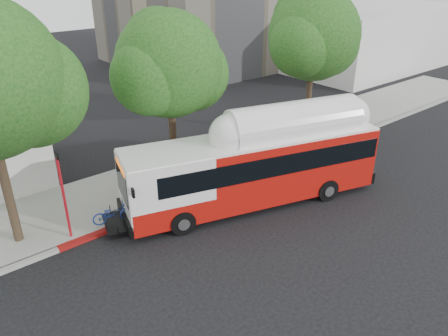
# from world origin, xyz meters

# --- Properties ---
(ground) EXTENTS (120.00, 120.00, 0.00)m
(ground) POSITION_xyz_m (0.00, 0.00, 0.00)
(ground) COLOR black
(ground) RESTS_ON ground
(sidewalk) EXTENTS (60.00, 5.00, 0.15)m
(sidewalk) POSITION_xyz_m (0.00, 6.50, 0.07)
(sidewalk) COLOR gray
(sidewalk) RESTS_ON ground
(curb_strip) EXTENTS (60.00, 0.30, 0.15)m
(curb_strip) POSITION_xyz_m (0.00, 3.90, 0.07)
(curb_strip) COLOR gray
(curb_strip) RESTS_ON ground
(red_curb_segment) EXTENTS (10.00, 0.32, 0.16)m
(red_curb_segment) POSITION_xyz_m (-3.00, 3.90, 0.08)
(red_curb_segment) COLOR maroon
(red_curb_segment) RESTS_ON ground
(street_tree_mid) EXTENTS (5.75, 5.00, 8.62)m
(street_tree_mid) POSITION_xyz_m (-0.59, 6.06, 5.91)
(street_tree_mid) COLOR #2D2116
(street_tree_mid) RESTS_ON ground
(street_tree_right) EXTENTS (6.21, 5.40, 9.18)m
(street_tree_right) POSITION_xyz_m (9.44, 5.86, 6.26)
(street_tree_right) COLOR #2D2116
(street_tree_right) RESTS_ON ground
(horizon_block) EXTENTS (20.00, 12.00, 6.00)m
(horizon_block) POSITION_xyz_m (30.00, 16.00, 3.00)
(horizon_block) COLOR silver
(horizon_block) RESTS_ON ground
(transit_bus) EXTENTS (13.01, 5.82, 3.81)m
(transit_bus) POSITION_xyz_m (0.73, 1.78, 1.78)
(transit_bus) COLOR #AE110C
(transit_bus) RESTS_ON ground
(signal_pole) EXTENTS (0.11, 0.37, 3.91)m
(signal_pole) POSITION_xyz_m (-7.26, 4.36, 2.01)
(signal_pole) COLOR red
(signal_pole) RESTS_ON ground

